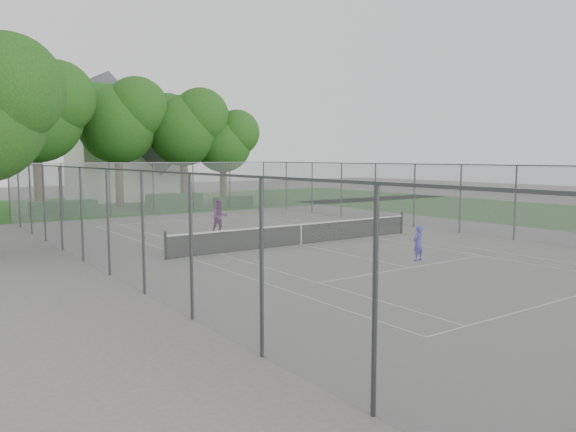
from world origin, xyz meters
TOP-DOWN VIEW (x-y plane):
  - ground at (0.00, 0.00)m, footprint 120.00×120.00m
  - grass_far at (0.00, 26.00)m, footprint 60.00×20.00m
  - grass_right at (22.00, 0.00)m, footprint 16.00×40.00m
  - court_markings at (0.00, 0.00)m, footprint 11.03×23.83m
  - tennis_net at (0.00, 0.00)m, footprint 12.87×0.10m
  - perimeter_fence at (0.00, 0.00)m, footprint 18.08×34.08m
  - tree_far_left at (-6.28, 21.75)m, footprint 7.25×6.62m
  - tree_far_midleft at (0.00, 23.66)m, footprint 7.00×6.39m
  - tree_far_midright at (4.91, 22.37)m, footprint 6.56×5.99m
  - tree_far_right at (8.14, 21.71)m, footprint 5.43×4.96m
  - hedge_left at (-5.58, 18.56)m, footprint 4.11×1.23m
  - hedge_mid at (1.99, 18.03)m, footprint 3.99×1.14m
  - hedge_right at (6.71, 17.79)m, footprint 2.90×1.06m
  - house at (2.60, 30.43)m, footprint 8.77×6.80m
  - girl_player at (1.28, -5.63)m, footprint 0.50×0.35m
  - woman_player at (-1.17, 5.36)m, footprint 0.93×0.77m

SIDE VIEW (x-z plane):
  - ground at x=0.00m, z-range 0.00..0.00m
  - grass_far at x=0.00m, z-range 0.00..0.00m
  - grass_right at x=22.00m, z-range 0.00..0.00m
  - court_markings at x=0.00m, z-range 0.00..0.01m
  - hedge_right at x=6.71m, z-range 0.00..0.87m
  - tennis_net at x=0.00m, z-range -0.04..1.06m
  - hedge_left at x=-5.58m, z-range 0.00..1.03m
  - hedge_mid at x=1.99m, z-range 0.00..1.26m
  - girl_player at x=1.28m, z-range 0.00..1.32m
  - woman_player at x=-1.17m, z-range 0.00..1.74m
  - perimeter_fence at x=0.00m, z-range 0.05..3.57m
  - house at x=2.60m, z-range -1.07..9.86m
  - tree_far_right at x=8.14m, z-range 1.45..9.25m
  - tree_far_midright at x=4.91m, z-range 1.76..11.19m
  - tree_far_midleft at x=0.00m, z-range 1.88..11.95m
  - tree_far_left at x=-6.28m, z-range 1.95..12.38m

